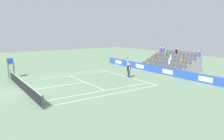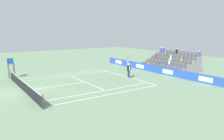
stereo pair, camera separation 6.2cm
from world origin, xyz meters
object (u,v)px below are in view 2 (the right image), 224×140
at_px(tennis_player, 129,70).
at_px(loose_tennis_ball, 37,87).
at_px(tennis_net, 23,86).
at_px(umpire_chair, 11,65).

distance_m(tennis_player, loose_tennis_ball, 10.35).
xyz_separation_m(tennis_net, tennis_player, (-1.12, -11.62, 0.50)).
bearing_deg(loose_tennis_ball, umpire_chair, 11.56).
height_order(tennis_player, loose_tennis_ball, tennis_player).
bearing_deg(tennis_player, umpire_chair, 55.41).
height_order(tennis_player, umpire_chair, tennis_player).
distance_m(tennis_net, tennis_player, 11.68).
height_order(tennis_net, umpire_chair, umpire_chair).
xyz_separation_m(umpire_chair, loose_tennis_ball, (-6.15, -1.26, -1.49)).
xyz_separation_m(tennis_player, loose_tennis_ball, (1.72, 10.16, -0.96)).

